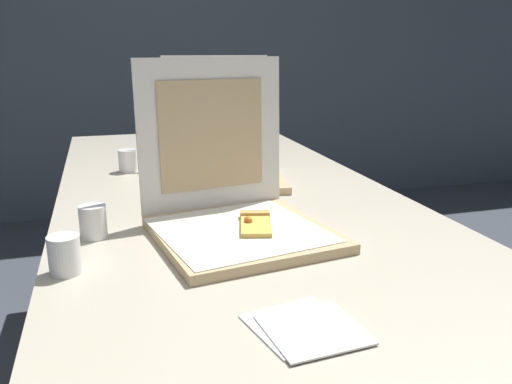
# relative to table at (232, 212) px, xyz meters

# --- Properties ---
(wall_back) EXTENTS (10.00, 0.10, 2.60)m
(wall_back) POSITION_rel_table_xyz_m (0.00, 2.35, 0.60)
(wall_back) COLOR #4C5660
(wall_back) RESTS_ON ground
(table) EXTENTS (0.93, 2.30, 0.75)m
(table) POSITION_rel_table_xyz_m (0.00, 0.00, 0.00)
(table) COLOR #BCB29E
(table) RESTS_ON ground
(pizza_box_front) EXTENTS (0.41, 0.42, 0.38)m
(pizza_box_front) POSITION_rel_table_xyz_m (-0.06, -0.28, 0.10)
(pizza_box_front) COLOR tan
(pizza_box_front) RESTS_ON table
(pizza_box_middle) EXTENTS (0.42, 0.49, 0.37)m
(pizza_box_middle) POSITION_rel_table_xyz_m (0.02, 0.22, 0.10)
(pizza_box_middle) COLOR tan
(pizza_box_middle) RESTS_ON table
(cup_white_near_left) EXTENTS (0.06, 0.06, 0.07)m
(cup_white_near_left) POSITION_rel_table_xyz_m (-0.41, -0.40, 0.08)
(cup_white_near_left) COLOR white
(cup_white_near_left) RESTS_ON table
(cup_white_far) EXTENTS (0.06, 0.06, 0.07)m
(cup_white_far) POSITION_rel_table_xyz_m (-0.26, 0.39, 0.08)
(cup_white_far) COLOR white
(cup_white_far) RESTS_ON table
(cup_white_near_center) EXTENTS (0.06, 0.06, 0.07)m
(cup_white_near_center) POSITION_rel_table_xyz_m (-0.36, -0.22, 0.08)
(cup_white_near_center) COLOR white
(cup_white_near_center) RESTS_ON table
(napkin_pile) EXTENTS (0.17, 0.18, 0.01)m
(napkin_pile) POSITION_rel_table_xyz_m (-0.06, -0.71, 0.05)
(napkin_pile) COLOR white
(napkin_pile) RESTS_ON table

